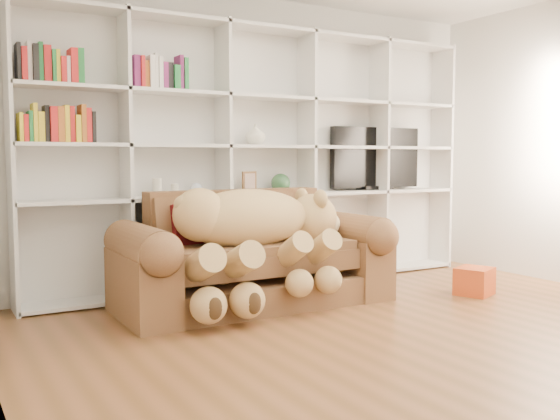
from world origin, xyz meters
TOP-DOWN VIEW (x-y plane):
  - floor at (0.00, 0.00)m, footprint 5.00×5.00m
  - wall_left at (-2.50, 0.00)m, footprint 0.02×5.00m
  - wall_back at (0.00, 2.50)m, footprint 5.00×0.02m
  - bookshelf at (-0.24, 2.36)m, footprint 4.43×0.35m
  - sofa at (-0.47, 1.68)m, footprint 2.20×0.95m
  - teddy_bear at (-0.56, 1.49)m, footprint 1.57×0.88m
  - throw_pillow at (-0.93, 1.83)m, footprint 0.38×0.24m
  - gift_box at (1.37, 1.02)m, footprint 0.38×0.37m
  - tv at (1.33, 2.35)m, footprint 1.09×0.18m
  - picture_frame at (-0.18, 2.30)m, footprint 0.16×0.06m
  - green_vase at (0.16, 2.30)m, footprint 0.18×0.18m
  - figurine_tall at (-1.06, 2.30)m, footprint 0.10×0.10m
  - figurine_short at (-0.90, 2.30)m, footprint 0.08×0.08m
  - snow_globe at (-0.70, 2.30)m, footprint 0.11×0.11m
  - shelf_vase at (-0.11, 2.30)m, footprint 0.24×0.24m

SIDE VIEW (x-z plane):
  - floor at x=0.00m, z-range 0.00..0.00m
  - gift_box at x=1.37m, z-range 0.00..0.24m
  - sofa at x=-0.47m, z-range -0.11..0.81m
  - teddy_bear at x=-0.56m, z-range 0.18..1.09m
  - throw_pillow at x=-0.93m, z-range 0.46..0.84m
  - figurine_short at x=-0.90m, z-range 0.86..0.97m
  - snow_globe at x=-0.70m, z-range 0.87..0.98m
  - figurine_tall at x=-1.06m, z-range 0.86..1.02m
  - green_vase at x=0.16m, z-range 0.86..1.05m
  - picture_frame at x=-0.18m, z-range 0.87..1.07m
  - tv at x=1.33m, z-range 0.86..1.51m
  - bookshelf at x=-0.24m, z-range 0.11..2.51m
  - wall_left at x=-2.50m, z-range 0.00..2.70m
  - wall_back at x=0.00m, z-range 0.00..2.70m
  - shelf_vase at x=-0.11m, z-range 1.31..1.50m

